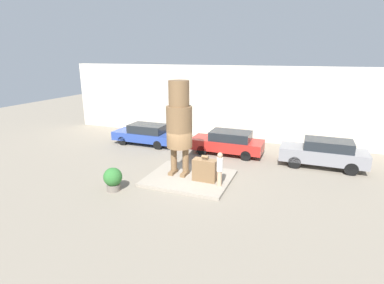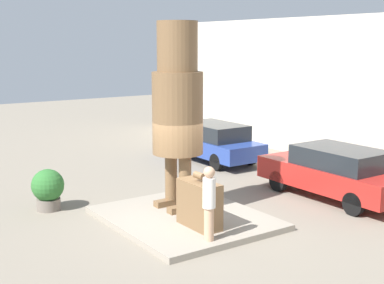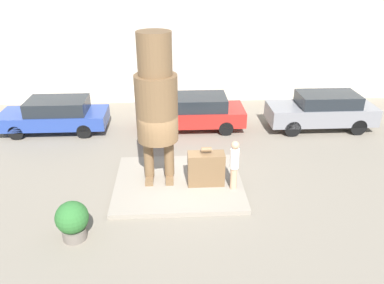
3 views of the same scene
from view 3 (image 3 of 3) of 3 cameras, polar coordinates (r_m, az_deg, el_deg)
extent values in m
plane|color=gray|center=(12.91, -2.05, -6.54)|extent=(60.00, 60.00, 0.00)
cube|color=gray|center=(12.87, -2.05, -6.24)|extent=(4.30, 3.65, 0.15)
cube|color=beige|center=(20.08, -2.77, 13.93)|extent=(28.00, 0.60, 5.55)
cube|color=brown|center=(12.89, -6.47, -5.51)|extent=(0.26, 0.76, 0.17)
cube|color=brown|center=(12.87, -3.42, -5.45)|extent=(0.26, 0.76, 0.17)
cylinder|color=brown|center=(12.62, -6.62, -2.32)|extent=(0.33, 0.33, 1.34)
cylinder|color=brown|center=(12.59, -3.51, -2.25)|extent=(0.33, 0.33, 1.34)
cylinder|color=brown|center=(11.88, -5.39, 5.15)|extent=(1.34, 1.34, 2.15)
cylinder|color=brown|center=(11.39, -5.76, 13.27)|extent=(1.05, 1.05, 1.29)
cube|color=brown|center=(12.42, 2.15, -4.08)|extent=(1.21, 0.54, 1.13)
cylinder|color=brown|center=(12.08, 2.21, -1.16)|extent=(0.33, 0.16, 0.16)
cylinder|color=tan|center=(12.32, 6.35, -5.48)|extent=(0.22, 0.22, 0.77)
cylinder|color=white|center=(11.96, 6.51, -2.50)|extent=(0.29, 0.29, 0.68)
sphere|color=tan|center=(11.74, 6.63, -0.48)|extent=(0.26, 0.26, 0.26)
cube|color=#284293|center=(17.75, -20.25, 3.40)|extent=(4.64, 1.78, 0.60)
cube|color=#1E2328|center=(17.48, -19.81, 5.23)|extent=(2.55, 1.61, 0.58)
cylinder|color=black|center=(17.65, -25.24, 1.29)|extent=(0.63, 0.18, 0.63)
cylinder|color=black|center=(19.02, -23.63, 3.30)|extent=(0.63, 0.18, 0.63)
cylinder|color=black|center=(16.77, -16.11, 1.60)|extent=(0.63, 0.18, 0.63)
cylinder|color=black|center=(18.21, -15.12, 3.67)|extent=(0.63, 0.18, 0.63)
cube|color=#B2231E|center=(16.93, 0.01, 4.15)|extent=(4.66, 1.85, 0.67)
cube|color=#1E2328|center=(16.73, 0.81, 6.12)|extent=(2.56, 1.67, 0.56)
cylinder|color=black|center=(16.28, -4.91, 1.86)|extent=(0.64, 0.18, 0.64)
cylinder|color=black|center=(17.82, -4.79, 4.04)|extent=(0.64, 0.18, 0.64)
cylinder|color=black|center=(16.43, 5.20, 2.08)|extent=(0.64, 0.18, 0.64)
cylinder|color=black|center=(17.96, 4.47, 4.23)|extent=(0.64, 0.18, 0.64)
cube|color=gray|center=(17.85, 18.99, 4.16)|extent=(4.73, 1.73, 0.76)
cube|color=#1E2328|center=(17.73, 20.00, 6.12)|extent=(2.60, 1.55, 0.54)
cylinder|color=black|center=(16.82, 15.08, 1.98)|extent=(0.71, 0.18, 0.71)
cylinder|color=black|center=(18.18, 13.67, 3.95)|extent=(0.71, 0.18, 0.71)
cylinder|color=black|center=(17.95, 24.02, 2.08)|extent=(0.71, 0.18, 0.71)
cylinder|color=black|center=(19.23, 22.09, 3.95)|extent=(0.71, 0.18, 0.71)
cylinder|color=#70665B|center=(11.08, -17.45, -13.13)|extent=(0.65, 0.65, 0.32)
sphere|color=#2D6B2D|center=(10.76, -17.83, -10.88)|extent=(0.89, 0.89, 0.89)
camera|label=1|loc=(6.20, 107.81, -14.39)|focal=28.00mm
camera|label=2|loc=(11.95, 66.38, -1.45)|focal=50.00mm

